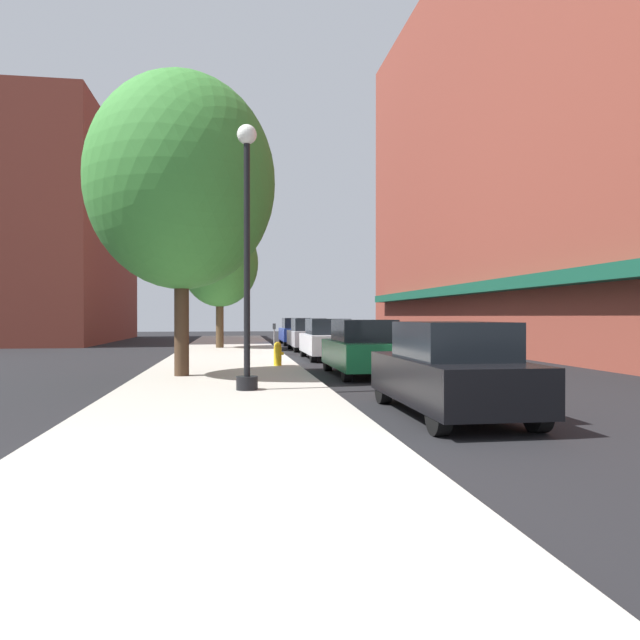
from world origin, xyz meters
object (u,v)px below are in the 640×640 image
at_px(fire_hydrant, 278,354).
at_px(tree_mid, 181,182).
at_px(parking_meter_near, 274,334).
at_px(tree_near, 220,263).
at_px(car_silver, 308,335).
at_px(car_blue, 296,332).
at_px(car_white, 327,340).
at_px(car_green, 363,348).
at_px(lamppost, 247,251).
at_px(car_black, 450,370).

relative_size(fire_hydrant, tree_mid, 0.10).
height_order(parking_meter_near, tree_near, tree_near).
distance_m(car_silver, car_blue, 6.04).
height_order(fire_hydrant, car_white, car_white).
bearing_deg(car_white, parking_meter_near, 121.75).
bearing_deg(tree_mid, car_silver, 68.77).
relative_size(fire_hydrant, car_green, 0.18).
height_order(lamppost, tree_mid, tree_mid).
relative_size(lamppost, tree_mid, 0.71).
bearing_deg(lamppost, tree_near, 93.31).
relative_size(tree_mid, car_black, 1.93).
relative_size(tree_near, car_green, 1.57).
height_order(car_black, car_white, same).
bearing_deg(car_black, parking_meter_near, 95.55).
distance_m(fire_hydrant, car_white, 4.80).
xyz_separation_m(parking_meter_near, car_black, (1.95, -16.89, -0.14)).
distance_m(fire_hydrant, parking_meter_near, 7.32).
distance_m(lamppost, tree_near, 17.95).
distance_m(car_white, car_silver, 6.25).
bearing_deg(car_silver, tree_mid, -109.26).
relative_size(parking_meter_near, car_green, 0.30).
bearing_deg(car_black, car_green, 88.97).
bearing_deg(car_black, tree_mid, 126.89).
bearing_deg(car_blue, car_silver, -91.86).
distance_m(tree_near, tree_mid, 14.55).
height_order(fire_hydrant, car_black, car_black).
relative_size(fire_hydrant, car_blue, 0.18).
xyz_separation_m(tree_mid, car_green, (5.19, 0.43, -4.64)).
relative_size(tree_near, car_silver, 1.57).
height_order(parking_meter_near, tree_mid, tree_mid).
bearing_deg(lamppost, car_blue, 81.33).
bearing_deg(parking_meter_near, car_black, -83.41).
xyz_separation_m(car_white, car_blue, (0.00, 12.29, 0.00)).
bearing_deg(car_white, fire_hydrant, -119.38).
bearing_deg(parking_meter_near, fire_hydrant, -92.95).
height_order(tree_mid, car_black, tree_mid).
relative_size(fire_hydrant, tree_near, 0.12).
bearing_deg(tree_near, tree_mid, -92.70).
height_order(tree_near, car_white, tree_near).
bearing_deg(tree_mid, lamppost, -63.03).
xyz_separation_m(fire_hydrant, car_black, (2.33, -9.59, 0.29)).
height_order(lamppost, car_white, lamppost).
distance_m(parking_meter_near, car_black, 17.00).
bearing_deg(car_black, car_blue, 88.97).
relative_size(lamppost, fire_hydrant, 7.47).
distance_m(lamppost, car_black, 5.35).
bearing_deg(parking_meter_near, car_blue, 78.01).
bearing_deg(car_blue, lamppost, -100.54).
bearing_deg(tree_near, car_green, -72.24).
bearing_deg(tree_near, car_blue, 47.41).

